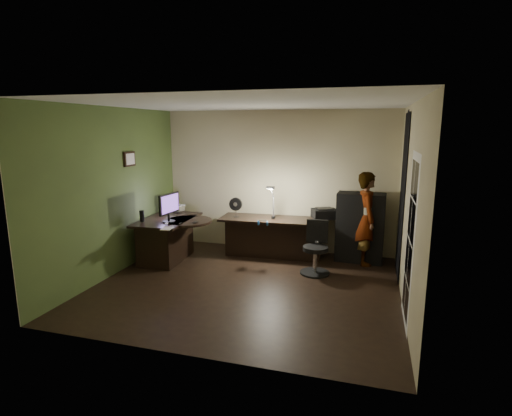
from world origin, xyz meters
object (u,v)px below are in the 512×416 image
(desk_right, at_px, (273,237))
(monitor, at_px, (168,211))
(desk_left, at_px, (168,239))
(cabinet, at_px, (360,227))
(person, at_px, (367,219))
(office_chair, at_px, (315,248))

(desk_right, relative_size, monitor, 3.58)
(monitor, bearing_deg, desk_left, 129.68)
(cabinet, distance_m, person, 0.26)
(desk_right, distance_m, person, 1.73)
(desk_right, relative_size, office_chair, 2.23)
(cabinet, bearing_deg, desk_left, -161.71)
(monitor, xyz_separation_m, office_chair, (2.49, 0.29, -0.53))
(cabinet, relative_size, monitor, 2.28)
(desk_right, xyz_separation_m, monitor, (-1.60, -0.99, 0.60))
(cabinet, height_order, office_chair, cabinet)
(desk_left, xyz_separation_m, cabinet, (3.32, 0.93, 0.23))
(monitor, height_order, office_chair, monitor)
(office_chair, relative_size, person, 0.53)
(desk_right, xyz_separation_m, cabinet, (1.56, 0.19, 0.26))
(cabinet, height_order, monitor, cabinet)
(office_chair, bearing_deg, person, 43.16)
(cabinet, distance_m, monitor, 3.39)
(desk_left, bearing_deg, desk_right, 19.85)
(desk_left, relative_size, cabinet, 1.08)
(desk_left, relative_size, person, 0.82)
(office_chair, bearing_deg, desk_left, 179.72)
(desk_left, distance_m, cabinet, 3.46)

